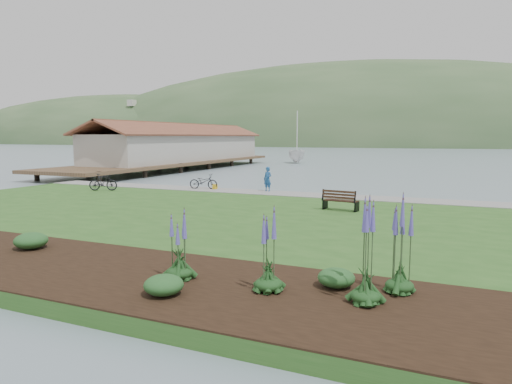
{
  "coord_description": "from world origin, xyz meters",
  "views": [
    {
      "loc": [
        10.03,
        -18.66,
        3.82
      ],
      "look_at": [
        1.73,
        0.25,
        1.3
      ],
      "focal_mm": 32.0,
      "sensor_mm": 36.0,
      "label": 1
    }
  ],
  "objects_px": {
    "park_bench": "(340,200)",
    "person": "(268,177)",
    "bicycle_a": "(203,182)",
    "sailboat": "(297,163)"
  },
  "relations": [
    {
      "from": "park_bench",
      "to": "person",
      "type": "relative_size",
      "value": 0.92
    },
    {
      "from": "bicycle_a",
      "to": "sailboat",
      "type": "xyz_separation_m",
      "value": [
        -5.93,
        36.66,
        -0.89
      ]
    },
    {
      "from": "park_bench",
      "to": "person",
      "type": "xyz_separation_m",
      "value": [
        -5.86,
        5.44,
        0.42
      ]
    },
    {
      "from": "person",
      "to": "sailboat",
      "type": "xyz_separation_m",
      "value": [
        -10.28,
        36.23,
        -1.31
      ]
    },
    {
      "from": "park_bench",
      "to": "person",
      "type": "height_order",
      "value": "person"
    },
    {
      "from": "person",
      "to": "sailboat",
      "type": "relative_size",
      "value": 0.08
    },
    {
      "from": "park_bench",
      "to": "sailboat",
      "type": "distance_m",
      "value": 44.69
    },
    {
      "from": "park_bench",
      "to": "person",
      "type": "distance_m",
      "value": 8.0
    },
    {
      "from": "park_bench",
      "to": "bicycle_a",
      "type": "bearing_deg",
      "value": 161.68
    },
    {
      "from": "person",
      "to": "bicycle_a",
      "type": "xyz_separation_m",
      "value": [
        -4.35,
        -0.43,
        -0.42
      ]
    }
  ]
}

